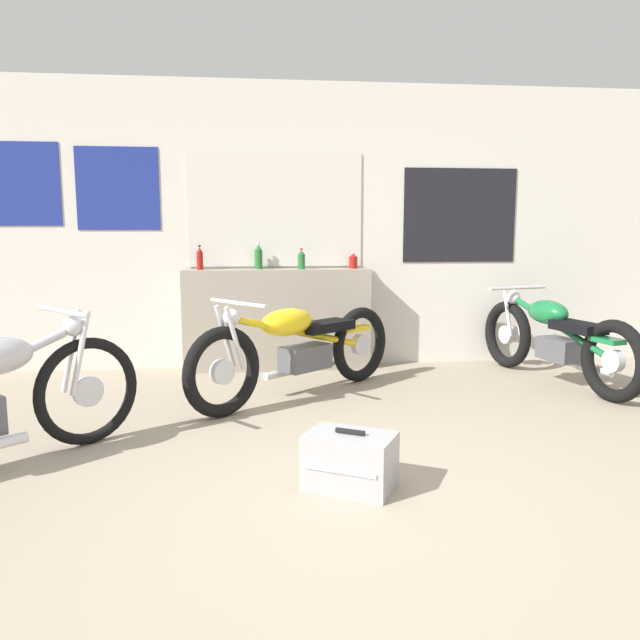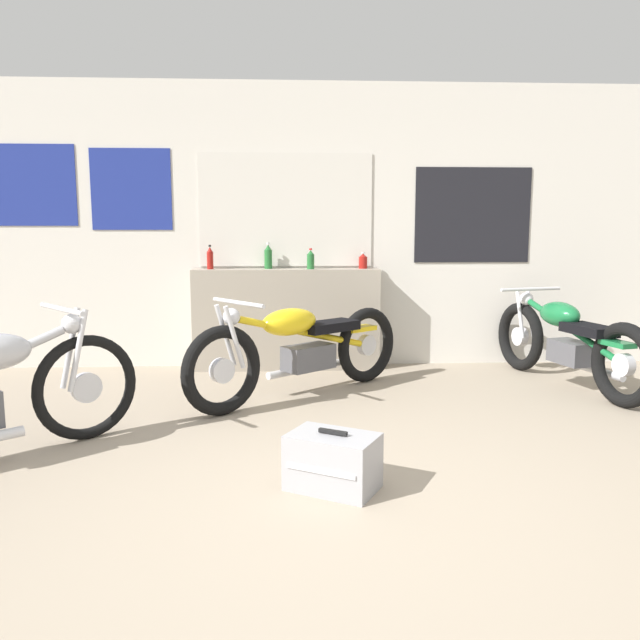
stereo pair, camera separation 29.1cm
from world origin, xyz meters
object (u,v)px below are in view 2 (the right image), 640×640
bottle_left_center (268,257)px  hard_case_silver (333,462)px  motorcycle_green (566,342)px  motorcycle_yellow (301,348)px  bottle_center (311,260)px  bottle_leftmost (210,258)px  bottle_right_center (363,261)px

bottle_left_center → hard_case_silver: bearing=-81.9°
motorcycle_green → motorcycle_yellow: 2.34m
bottle_center → motorcycle_green: size_ratio=0.10×
bottle_leftmost → bottle_left_center: 0.56m
bottle_left_center → motorcycle_yellow: size_ratio=0.14×
bottle_left_center → motorcycle_yellow: 1.35m
motorcycle_green → hard_case_silver: (-2.21, -2.09, -0.25)m
motorcycle_green → motorcycle_yellow: size_ratio=1.11×
motorcycle_green → motorcycle_yellow: (-2.33, -0.23, 0.01)m
bottle_center → motorcycle_yellow: size_ratio=0.11×
bottle_center → hard_case_silver: 3.05m
bottle_right_center → motorcycle_green: 2.02m
bottle_right_center → motorcycle_yellow: bearing=-119.9°
bottle_center → bottle_left_center: bearing=168.5°
bottle_left_center → hard_case_silver: size_ratio=0.47×
bottle_left_center → bottle_center: bottle_left_center is taller
bottle_right_center → motorcycle_yellow: size_ratio=0.09×
bottle_leftmost → motorcycle_yellow: bearing=-51.2°
bottle_center → motorcycle_yellow: (-0.11, -1.04, -0.67)m
bottle_leftmost → bottle_left_center: bearing=5.1°
hard_case_silver → motorcycle_yellow: bearing=93.9°
bottle_leftmost → motorcycle_yellow: 1.54m
bottle_right_center → motorcycle_green: bearing=-27.3°
bottle_leftmost → motorcycle_yellow: bottle_leftmost is taller
bottle_right_center → bottle_leftmost: bearing=-178.9°
bottle_leftmost → bottle_center: (0.98, -0.03, -0.02)m
bottle_center → motorcycle_green: 2.46m
motorcycle_green → bottle_center: bearing=159.9°
bottle_right_center → hard_case_silver: 3.15m
bottle_leftmost → bottle_right_center: size_ratio=1.47×
bottle_left_center → bottle_right_center: 0.94m
bottle_center → bottle_right_center: bearing=7.0°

